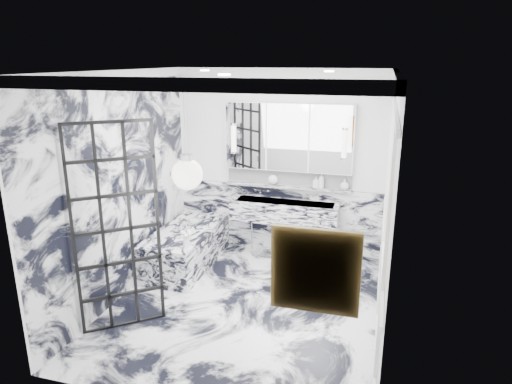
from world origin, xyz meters
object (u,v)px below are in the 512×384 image
(trough_sink, at_px, (285,211))
(bathtub, at_px, (186,247))
(mirror_cabinet, at_px, (288,137))
(crittall_door, at_px, (117,230))

(trough_sink, xyz_separation_m, bathtub, (-1.33, -0.66, -0.45))
(trough_sink, distance_m, bathtub, 1.55)
(mirror_cabinet, xyz_separation_m, bathtub, (-1.32, -0.83, -1.54))
(bathtub, bearing_deg, mirror_cabinet, 32.06)
(crittall_door, distance_m, mirror_cabinet, 2.92)
(mirror_cabinet, bearing_deg, crittall_door, -118.33)
(mirror_cabinet, relative_size, bathtub, 1.15)
(trough_sink, bearing_deg, bathtub, -153.52)
(crittall_door, relative_size, mirror_cabinet, 1.22)
(mirror_cabinet, height_order, bathtub, mirror_cabinet)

